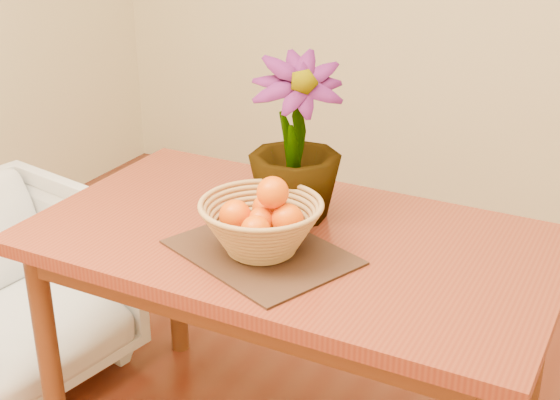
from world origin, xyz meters
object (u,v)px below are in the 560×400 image
at_px(table, 291,263).
at_px(wicker_basket, 261,229).
at_px(potted_plant, 295,140).
at_px(armchair, 3,284).

xyz_separation_m(table, wicker_basket, (-0.02, -0.13, 0.16)).
bearing_deg(wicker_basket, table, 81.95).
xyz_separation_m(table, potted_plant, (-0.05, 0.11, 0.31)).
distance_m(table, potted_plant, 0.34).
bearing_deg(potted_plant, armchair, 156.41).
relative_size(table, potted_plant, 3.09).
bearing_deg(table, armchair, -176.12).
distance_m(wicker_basket, armchair, 1.14).
xyz_separation_m(wicker_basket, potted_plant, (-0.03, 0.24, 0.16)).
bearing_deg(potted_plant, wicker_basket, -117.37).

